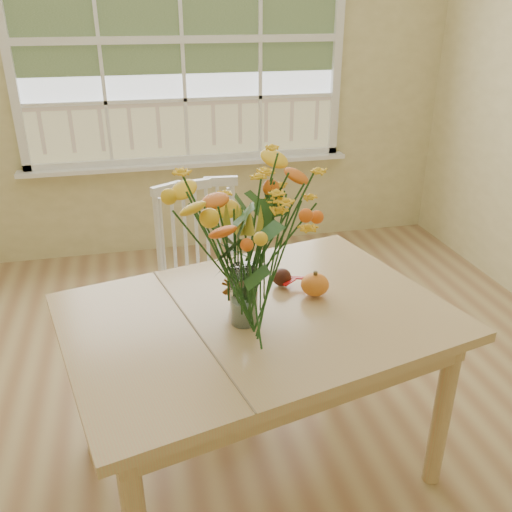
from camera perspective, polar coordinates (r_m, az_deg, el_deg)
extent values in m
cube|color=#99704A|center=(2.53, -0.01, -19.43)|extent=(4.00, 4.50, 0.01)
cube|color=#C9BD80|center=(4.05, -7.69, 18.86)|extent=(4.00, 0.02, 2.70)
cube|color=silver|center=(4.02, -7.84, 21.67)|extent=(2.20, 0.00, 1.60)
cube|color=white|center=(4.11, -7.06, 9.58)|extent=(2.42, 0.12, 0.03)
cube|color=tan|center=(2.02, 0.13, -6.41)|extent=(1.56, 1.27, 0.04)
cube|color=tan|center=(2.06, 0.13, -8.08)|extent=(1.41, 1.12, 0.10)
cylinder|color=tan|center=(2.41, -17.45, -12.42)|extent=(0.07, 0.07, 0.70)
cylinder|color=tan|center=(2.28, 19.02, -15.24)|extent=(0.07, 0.07, 0.70)
cylinder|color=tan|center=(2.77, 7.54, -6.14)|extent=(0.07, 0.07, 0.70)
cube|color=white|center=(2.76, -4.79, -3.58)|extent=(0.53, 0.51, 0.05)
cube|color=white|center=(2.79, -6.27, 2.51)|extent=(0.44, 0.14, 0.50)
cylinder|color=white|center=(2.70, -6.76, -10.23)|extent=(0.04, 0.04, 0.43)
cylinder|color=white|center=(2.96, -8.90, -6.93)|extent=(0.04, 0.04, 0.43)
cylinder|color=white|center=(2.81, -0.09, -8.53)|extent=(0.04, 0.04, 0.43)
cylinder|color=white|center=(3.06, -2.75, -5.51)|extent=(0.04, 0.04, 0.43)
cylinder|color=white|center=(1.90, -1.29, -4.14)|extent=(0.10, 0.10, 0.22)
ellipsoid|color=#D95319|center=(2.11, 6.21, -3.13)|extent=(0.11, 0.11, 0.09)
cylinder|color=#CCB78C|center=(2.05, -1.67, -5.10)|extent=(0.08, 0.08, 0.01)
ellipsoid|color=brown|center=(2.03, -1.69, -4.04)|extent=(0.11, 0.09, 0.08)
ellipsoid|color=#38160F|center=(2.18, 2.72, -2.32)|extent=(0.08, 0.08, 0.07)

